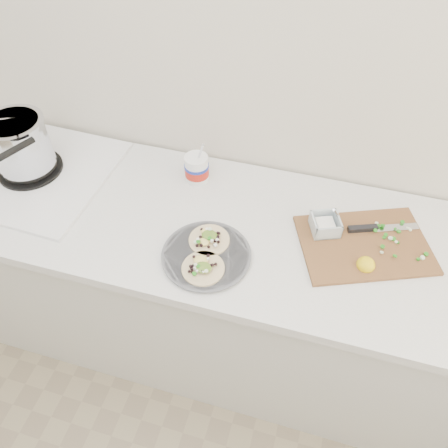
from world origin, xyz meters
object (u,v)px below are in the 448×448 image
(taco_plate, at_px, (206,254))
(cutboard, at_px, (362,240))
(stove, at_px, (24,154))
(tub, at_px, (197,166))

(taco_plate, relative_size, cutboard, 0.59)
(stove, relative_size, cutboard, 1.24)
(taco_plate, bearing_deg, tub, 112.42)
(tub, bearing_deg, taco_plate, -67.58)
(stove, distance_m, cutboard, 1.23)
(stove, height_order, tub, stove)
(stove, distance_m, tub, 0.64)
(tub, bearing_deg, stove, -167.51)
(taco_plate, xyz_separation_m, cutboard, (0.47, 0.19, -0.00))
(cutboard, bearing_deg, tub, 144.63)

